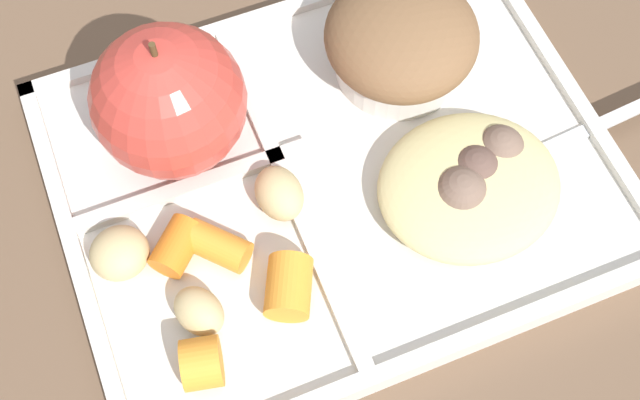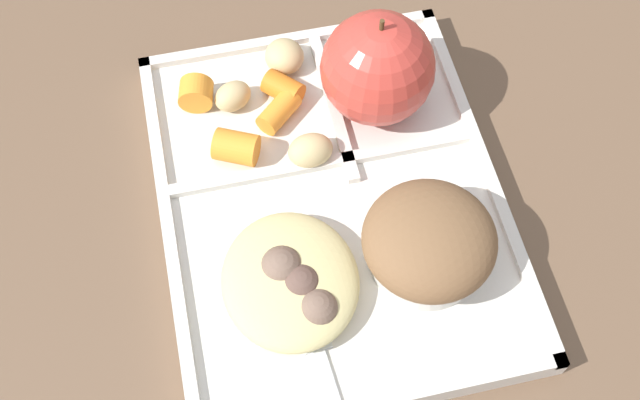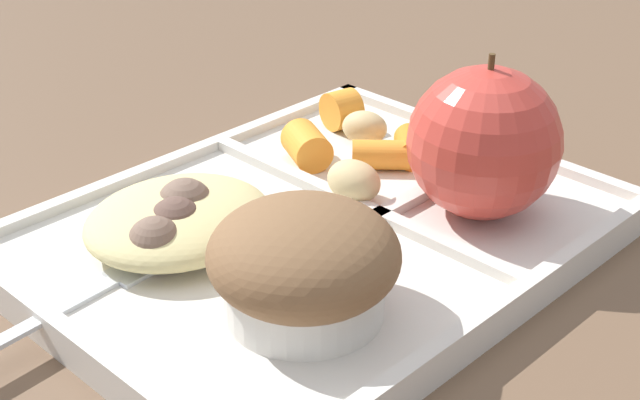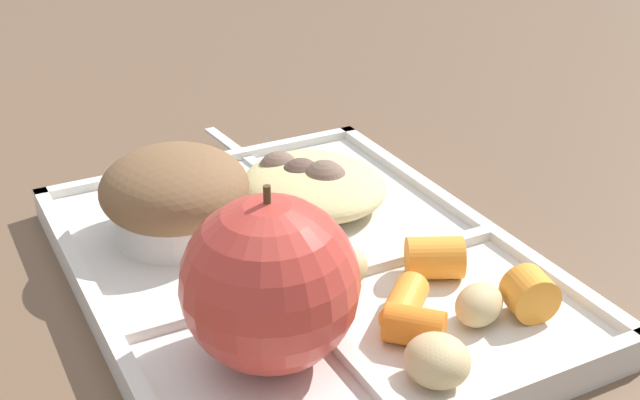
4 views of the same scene
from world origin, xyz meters
The scene contains 16 objects.
ground centered at (0.00, 0.00, 0.00)m, with size 6.00×6.00×0.00m, color brown.
lunch_tray centered at (0.00, 0.00, 0.01)m, with size 0.32×0.25×0.02m.
green_apple centered at (-0.08, 0.05, 0.06)m, with size 0.09×0.09×0.10m.
bran_muffin centered at (0.06, 0.05, 0.04)m, with size 0.09×0.09×0.06m.
carrot_slice_diagonal centered at (-0.10, -0.02, 0.02)m, with size 0.02×0.02×0.03m, color orange.
carrot_slice_back centered at (-0.11, -0.08, 0.03)m, with size 0.03×0.03×0.02m, color orange.
carrot_slice_large centered at (-0.05, -0.06, 0.03)m, with size 0.03×0.03×0.03m, color orange.
carrot_slice_near_corner centered at (-0.08, -0.02, 0.02)m, with size 0.02×0.02×0.04m, color orange.
potato_chunk_golden centered at (-0.10, -0.06, 0.03)m, with size 0.03×0.02×0.02m, color tan.
potato_chunk_small centered at (-0.04, -0.01, 0.03)m, with size 0.03×0.03×0.03m, color tan.
potato_chunk_browned centered at (-0.13, -0.01, 0.03)m, with size 0.03×0.03×0.02m, color tan.
egg_noodle_pile centered at (0.06, -0.04, 0.03)m, with size 0.11×0.10×0.03m, color #D6C684.
meatball_back centered at (0.09, -0.03, 0.03)m, with size 0.03×0.03×0.03m, color #755B4C.
meatball_center centered at (0.06, -0.05, 0.03)m, with size 0.03×0.03×0.03m, color #755B4C.
meatball_side centered at (0.07, -0.04, 0.03)m, with size 0.03×0.03×0.03m, color brown.
plastic_fork centered at (0.13, -0.03, 0.02)m, with size 0.17×0.03×0.00m.
Camera 2 is at (0.29, -0.07, 0.53)m, focal length 44.26 mm.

